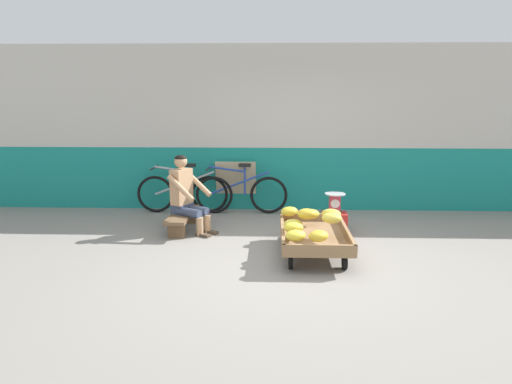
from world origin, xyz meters
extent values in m
plane|color=gray|center=(0.00, 0.00, 0.00)|extent=(80.00, 80.00, 0.00)
cube|color=#19847A|center=(0.00, 3.03, 0.55)|extent=(16.00, 0.30, 1.10)
cube|color=beige|center=(0.00, 3.03, 1.97)|extent=(16.00, 0.30, 1.74)
cube|color=#8E6B47|center=(0.36, 0.48, 0.23)|extent=(0.85, 1.44, 0.05)
cube|color=#8E6B47|center=(-0.04, 0.48, 0.31)|extent=(0.05, 1.44, 0.10)
cube|color=#8E6B47|center=(0.76, 0.48, 0.31)|extent=(0.05, 1.44, 0.10)
cube|color=#8E6B47|center=(0.36, 1.18, 0.31)|extent=(0.84, 0.04, 0.10)
cube|color=#8E6B47|center=(0.37, -0.22, 0.31)|extent=(0.84, 0.04, 0.10)
cylinder|color=black|center=(0.05, 0.98, 0.09)|extent=(0.05, 0.18, 0.18)
cylinder|color=black|center=(0.68, 0.99, 0.09)|extent=(0.05, 0.18, 0.18)
cylinder|color=black|center=(0.05, -0.02, 0.09)|extent=(0.05, 0.18, 0.18)
cylinder|color=black|center=(0.68, -0.02, 0.09)|extent=(0.05, 0.18, 0.18)
ellipsoid|color=yellow|center=(0.09, 0.24, 0.42)|extent=(0.26, 0.21, 0.13)
ellipsoid|color=gold|center=(0.07, 1.05, 0.42)|extent=(0.29, 0.26, 0.13)
ellipsoid|color=gold|center=(0.09, 0.38, 0.42)|extent=(0.28, 0.24, 0.13)
ellipsoid|color=yellow|center=(0.10, -0.09, 0.42)|extent=(0.29, 0.26, 0.13)
ellipsoid|color=gold|center=(0.35, 0.91, 0.42)|extent=(0.27, 0.23, 0.13)
ellipsoid|color=gold|center=(0.36, -0.10, 0.42)|extent=(0.30, 0.27, 0.13)
ellipsoid|color=gold|center=(0.56, 0.40, 0.56)|extent=(0.28, 0.24, 0.13)
ellipsoid|color=gold|center=(0.26, 0.41, 0.55)|extent=(0.25, 0.20, 0.13)
ellipsoid|color=yellow|center=(0.55, 0.25, 0.55)|extent=(0.25, 0.19, 0.13)
cube|color=brown|center=(-1.51, 1.52, 0.24)|extent=(0.35, 1.11, 0.05)
cube|color=brown|center=(-1.50, 1.90, 0.11)|extent=(0.24, 0.09, 0.22)
cube|color=brown|center=(-1.53, 1.13, 0.11)|extent=(0.24, 0.09, 0.22)
cylinder|color=tan|center=(-1.12, 1.40, 0.14)|extent=(0.10, 0.10, 0.27)
cube|color=#4C3D2D|center=(-1.07, 1.37, 0.02)|extent=(0.24, 0.19, 0.04)
cylinder|color=#38425B|center=(-1.30, 1.50, 0.32)|extent=(0.41, 0.31, 0.13)
cylinder|color=tan|center=(-1.21, 1.24, 0.14)|extent=(0.10, 0.10, 0.27)
cube|color=#4C3D2D|center=(-1.16, 1.21, 0.02)|extent=(0.24, 0.19, 0.04)
cylinder|color=#38425B|center=(-1.39, 1.34, 0.32)|extent=(0.41, 0.31, 0.13)
cube|color=#38425B|center=(-1.51, 1.52, 0.34)|extent=(0.33, 0.35, 0.14)
cube|color=tan|center=(-1.51, 1.52, 0.67)|extent=(0.32, 0.37, 0.52)
cylinder|color=tan|center=(-1.27, 1.61, 0.70)|extent=(0.44, 0.30, 0.36)
cylinder|color=tan|center=(-1.48, 1.27, 0.70)|extent=(0.44, 0.30, 0.36)
sphere|color=tan|center=(-1.51, 1.52, 1.05)|extent=(0.19, 0.19, 0.19)
ellipsoid|color=black|center=(-1.51, 1.52, 1.10)|extent=(0.17, 0.17, 0.09)
cube|color=red|center=(0.75, 1.48, 0.15)|extent=(0.36, 0.28, 0.30)
cylinder|color=#28282D|center=(0.75, 1.48, 0.32)|extent=(0.20, 0.20, 0.03)
cube|color=#C6384C|center=(0.75, 1.48, 0.45)|extent=(0.16, 0.10, 0.24)
cylinder|color=white|center=(0.75, 1.43, 0.45)|extent=(0.13, 0.01, 0.13)
cylinder|color=#B2B5BA|center=(0.75, 1.48, 0.58)|extent=(0.30, 0.30, 0.01)
torus|color=black|center=(-2.18, 2.60, 0.32)|extent=(0.64, 0.07, 0.64)
torus|color=black|center=(-1.16, 2.58, 0.32)|extent=(0.64, 0.07, 0.64)
cylinder|color=#9EA0A5|center=(-1.67, 2.59, 0.52)|extent=(1.03, 0.06, 0.43)
cylinder|color=#9EA0A5|center=(-1.57, 2.59, 0.56)|extent=(0.04, 0.04, 0.48)
cylinder|color=#9EA0A5|center=(-1.88, 2.60, 0.76)|extent=(0.62, 0.05, 0.12)
cube|color=black|center=(-1.57, 2.59, 0.83)|extent=(0.20, 0.11, 0.05)
cylinder|color=black|center=(-2.18, 2.60, 0.78)|extent=(0.04, 0.48, 0.03)
torus|color=black|center=(-1.25, 2.63, 0.32)|extent=(0.64, 0.07, 0.64)
torus|color=black|center=(-0.23, 2.60, 0.32)|extent=(0.64, 0.07, 0.64)
cylinder|color=#234299|center=(-0.74, 2.61, 0.52)|extent=(1.03, 0.07, 0.43)
cylinder|color=#234299|center=(-0.64, 2.61, 0.56)|extent=(0.04, 0.04, 0.48)
cylinder|color=#234299|center=(-0.95, 2.62, 0.76)|extent=(0.62, 0.05, 0.12)
cube|color=black|center=(-0.64, 2.61, 0.83)|extent=(0.20, 0.11, 0.05)
cylinder|color=black|center=(-1.25, 2.63, 0.78)|extent=(0.04, 0.48, 0.03)
cube|color=#C6B289|center=(-0.81, 2.85, 0.43)|extent=(0.70, 0.26, 0.87)
cube|color=#D13D4C|center=(0.76, 1.01, 0.12)|extent=(0.18, 0.12, 0.24)
camera|label=1|loc=(-0.17, -5.33, 2.02)|focal=33.37mm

